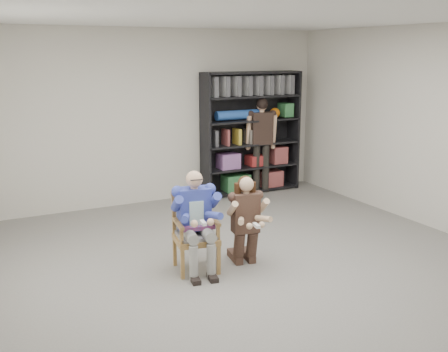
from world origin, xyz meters
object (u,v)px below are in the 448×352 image
seated_man (196,221)px  kneeling_woman (246,221)px  armchair (196,233)px  bookshelf (251,133)px  standing_man (261,146)px

seated_man → kneeling_woman: size_ratio=1.09×
armchair → bookshelf: bearing=59.5°
seated_man → standing_man: (2.42, 2.61, 0.25)m
bookshelf → seated_man: bearing=-129.9°
bookshelf → armchair: bearing=-129.9°
kneeling_woman → seated_man: bearing=177.7°
kneeling_woman → bookshelf: bookshelf is taller
kneeling_woman → standing_man: bearing=65.4°
bookshelf → standing_man: bookshelf is taller
armchair → seated_man: seated_man is taller
armchair → standing_man: (2.42, 2.61, 0.38)m
seated_man → bookshelf: (2.27, 2.72, 0.47)m
seated_man → kneeling_woman: seated_man is taller
armchair → bookshelf: size_ratio=0.42×
seated_man → kneeling_woman: bearing=-2.3°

